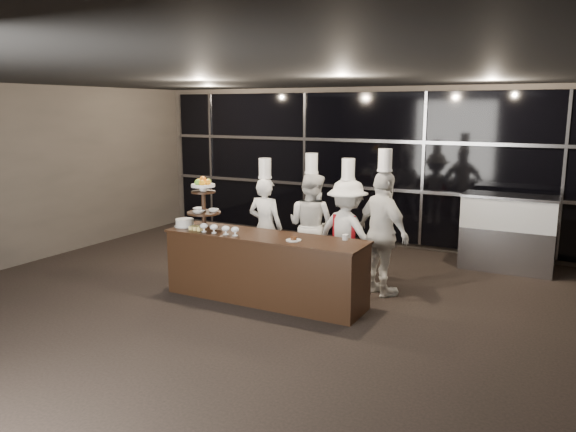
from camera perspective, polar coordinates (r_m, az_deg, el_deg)
The scene contains 14 objects.
room at distance 6.54m, azimuth -8.02°, elevation 1.06°, with size 10.00×10.00×10.00m.
window_wall at distance 10.88m, azimuth 7.45°, elevation 5.01°, with size 8.60×0.10×2.80m.
buffet_counter at distance 7.69m, azimuth -2.37°, elevation -5.25°, with size 2.84×0.74×0.92m.
display_stand at distance 8.05m, azimuth -8.59°, elevation 1.73°, with size 0.48×0.48×0.74m.
compotes at distance 7.69m, azimuth -6.98°, elevation -1.21°, with size 0.62×0.11×0.12m.
layer_cake at distance 8.26m, azimuth -10.45°, elevation -0.67°, with size 0.30×0.30×0.11m.
pastry_squares at distance 7.99m, azimuth -9.25°, elevation -1.21°, with size 0.20×0.13×0.05m.
small_plate at distance 7.26m, azimuth 0.57°, elevation -2.40°, with size 0.20×0.20×0.05m.
chef_cup at distance 7.33m, azimuth 5.84°, elevation -2.17°, with size 0.08×0.08×0.07m, color white.
display_case at distance 9.75m, azimuth 21.47°, elevation -1.21°, with size 1.45×0.63×1.24m.
chef_a at distance 8.73m, azimuth -2.31°, elevation -0.96°, with size 0.58×0.39×1.86m.
chef_b at distance 8.68m, azimuth 2.36°, elevation -0.88°, with size 0.87×0.72×1.94m.
chef_c at distance 8.23m, azimuth 6.01°, elevation -1.74°, with size 1.15×0.83×1.90m.
chef_d at distance 7.92m, azimuth 9.60°, elevation -1.69°, with size 1.10×0.93×2.07m.
Camera 1 is at (3.80, -5.20, 2.61)m, focal length 35.00 mm.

